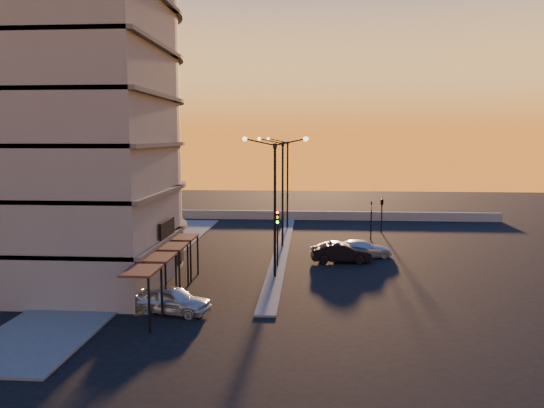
% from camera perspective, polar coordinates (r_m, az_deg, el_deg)
% --- Properties ---
extents(ground, '(120.00, 120.00, 0.00)m').
position_cam_1_polar(ground, '(36.22, 0.31, -7.95)').
color(ground, black).
rests_on(ground, ground).
extents(sidewalk_west, '(5.00, 40.00, 0.12)m').
position_cam_1_polar(sidewalk_west, '(42.01, -13.84, -5.97)').
color(sidewalk_west, '#4E4E4C').
rests_on(sidewalk_west, ground).
extents(median, '(1.20, 36.00, 0.12)m').
position_cam_1_polar(median, '(45.93, 1.13, -4.64)').
color(median, '#4E4E4C').
rests_on(median, ground).
extents(parapet, '(44.00, 0.50, 1.00)m').
position_cam_1_polar(parapet, '(61.55, 3.76, -1.23)').
color(parapet, slate).
rests_on(parapet, ground).
extents(building, '(14.35, 17.08, 25.00)m').
position_cam_1_polar(building, '(38.63, -21.24, 10.34)').
color(building, slate).
rests_on(building, ground).
extents(streetlamp_near, '(4.32, 0.32, 9.51)m').
position_cam_1_polar(streetlamp_near, '(35.19, 0.32, 0.88)').
color(streetlamp_near, black).
rests_on(streetlamp_near, ground).
extents(streetlamp_mid, '(4.32, 0.32, 9.51)m').
position_cam_1_polar(streetlamp_mid, '(45.13, 1.15, 2.25)').
color(streetlamp_mid, black).
rests_on(streetlamp_mid, ground).
extents(streetlamp_far, '(4.32, 0.32, 9.51)m').
position_cam_1_polar(streetlamp_far, '(55.09, 1.68, 3.13)').
color(streetlamp_far, black).
rests_on(streetlamp_far, ground).
extents(traffic_light_main, '(0.28, 0.44, 4.25)m').
position_cam_1_polar(traffic_light_main, '(38.40, 0.60, -2.67)').
color(traffic_light_main, black).
rests_on(traffic_light_main, ground).
extents(signal_east_a, '(0.13, 0.16, 3.60)m').
position_cam_1_polar(signal_east_a, '(49.80, 10.61, -1.66)').
color(signal_east_a, black).
rests_on(signal_east_a, ground).
extents(signal_east_b, '(0.42, 1.99, 3.60)m').
position_cam_1_polar(signal_east_b, '(53.77, 11.75, 0.21)').
color(signal_east_b, black).
rests_on(signal_east_b, ground).
extents(car_hatchback, '(4.54, 2.71, 1.45)m').
position_cam_1_polar(car_hatchback, '(29.60, -10.69, -10.09)').
color(car_hatchback, '#B0B4B8').
rests_on(car_hatchback, ground).
extents(car_sedan, '(4.66, 1.91, 1.50)m').
position_cam_1_polar(car_sedan, '(40.83, 7.43, -5.20)').
color(car_sedan, black).
rests_on(car_sedan, ground).
extents(car_wagon, '(5.07, 2.96, 1.38)m').
position_cam_1_polar(car_wagon, '(42.71, 9.74, -4.78)').
color(car_wagon, silver).
rests_on(car_wagon, ground).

